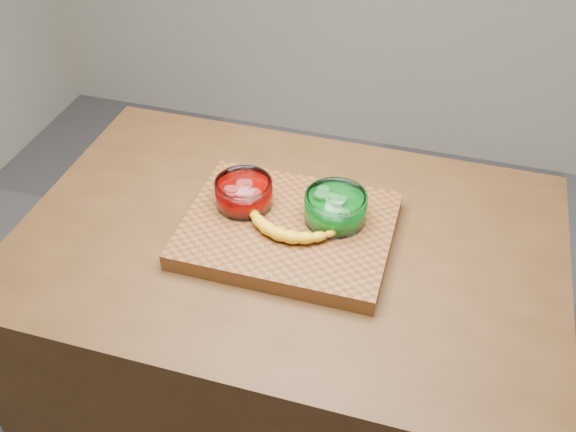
# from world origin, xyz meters

# --- Properties ---
(counter) EXTENTS (1.20, 0.80, 0.90)m
(counter) POSITION_xyz_m (0.00, 0.00, 0.45)
(counter) COLOR #503118
(counter) RESTS_ON ground
(cutting_board) EXTENTS (0.45, 0.35, 0.04)m
(cutting_board) POSITION_xyz_m (0.00, 0.00, 0.92)
(cutting_board) COLOR brown
(cutting_board) RESTS_ON counter
(bowl_red) EXTENTS (0.13, 0.13, 0.06)m
(bowl_red) POSITION_xyz_m (-0.11, 0.04, 0.97)
(bowl_red) COLOR white
(bowl_red) RESTS_ON cutting_board
(bowl_green) EXTENTS (0.14, 0.14, 0.06)m
(bowl_green) POSITION_xyz_m (0.09, 0.04, 0.97)
(bowl_green) COLOR white
(bowl_green) RESTS_ON cutting_board
(banana) EXTENTS (0.24, 0.13, 0.03)m
(banana) POSITION_xyz_m (0.01, -0.02, 0.96)
(banana) COLOR #EBAE14
(banana) RESTS_ON cutting_board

